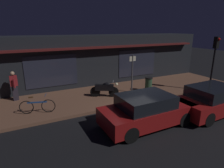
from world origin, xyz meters
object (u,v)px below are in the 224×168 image
object	(u,v)px
traffic_light_pole	(215,55)
parked_car_far	(213,100)
sign_post	(132,71)
person_photographer	(14,85)
bicycle_parked	(37,106)
trash_bin	(149,84)
motorcycle	(105,89)
parked_car_near	(147,110)

from	to	relation	value
traffic_light_pole	parked_car_far	distance (m)	3.73
traffic_light_pole	sign_post	bearing A→B (deg)	155.88
person_photographer	sign_post	distance (m)	6.87
bicycle_parked	person_photographer	world-z (taller)	person_photographer
bicycle_parked	trash_bin	size ratio (longest dim) A/B	1.73
motorcycle	sign_post	bearing A→B (deg)	-0.25
motorcycle	traffic_light_pole	xyz separation A→B (m)	(6.49, -2.08, 1.83)
traffic_light_pole	person_photographer	bearing A→B (deg)	161.29
person_photographer	parked_car_far	bearing A→B (deg)	-34.01
motorcycle	parked_car_far	world-z (taller)	parked_car_far
trash_bin	traffic_light_pole	size ratio (longest dim) A/B	0.26
trash_bin	parked_car_far	bearing A→B (deg)	-75.41
trash_bin	sign_post	bearing A→B (deg)	164.35
bicycle_parked	sign_post	world-z (taller)	sign_post
sign_post	trash_bin	xyz separation A→B (m)	(1.08, -0.30, -0.89)
motorcycle	parked_car_near	world-z (taller)	parked_car_near
trash_bin	traffic_light_pole	distance (m)	4.38
motorcycle	parked_car_near	bearing A→B (deg)	-85.32
motorcycle	trash_bin	size ratio (longest dim) A/B	1.67
bicycle_parked	motorcycle	bearing A→B (deg)	9.34
sign_post	trash_bin	world-z (taller)	sign_post
parked_car_near	trash_bin	bearing A→B (deg)	52.16
sign_post	traffic_light_pole	bearing A→B (deg)	-24.12
parked_car_near	traffic_light_pole	bearing A→B (deg)	14.73
bicycle_parked	parked_car_near	bearing A→B (deg)	-36.67
sign_post	parked_car_near	world-z (taller)	sign_post
motorcycle	bicycle_parked	world-z (taller)	motorcycle
traffic_light_pole	parked_car_far	bearing A→B (deg)	-141.08
person_photographer	traffic_light_pole	xyz separation A→B (m)	(11.26, -3.81, 1.45)
motorcycle	sign_post	distance (m)	2.05
person_photographer	trash_bin	xyz separation A→B (m)	(7.71, -2.04, -0.41)
bicycle_parked	parked_car_far	size ratio (longest dim) A/B	0.39
bicycle_parked	trash_bin	xyz separation A→B (m)	(6.77, 0.32, 0.11)
parked_car_near	sign_post	bearing A→B (deg)	67.17
bicycle_parked	sign_post	distance (m)	5.81
sign_post	traffic_light_pole	world-z (taller)	traffic_light_pole
motorcycle	trash_bin	world-z (taller)	motorcycle
motorcycle	person_photographer	world-z (taller)	person_photographer
bicycle_parked	person_photographer	bearing A→B (deg)	111.56
traffic_light_pole	motorcycle	bearing A→B (deg)	162.22
trash_bin	parked_car_near	xyz separation A→B (m)	(-2.64, -3.40, 0.08)
traffic_light_pole	parked_car_near	bearing A→B (deg)	-165.27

